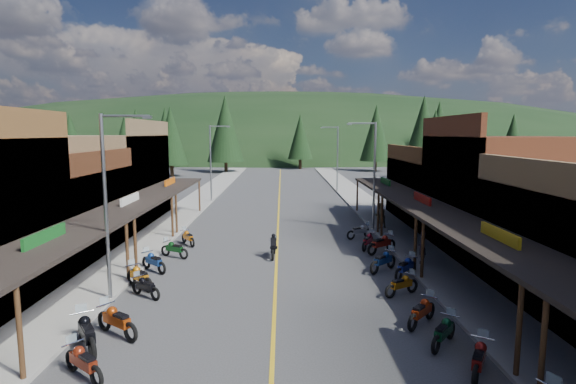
{
  "coord_description": "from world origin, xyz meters",
  "views": [
    {
      "loc": [
        0.32,
        -24.7,
        7.21
      ],
      "look_at": [
        0.75,
        7.25,
        3.0
      ],
      "focal_mm": 28.0,
      "sensor_mm": 36.0,
      "label": 1
    }
  ],
  "objects_px": {
    "bike_west_2": "(83,361)",
    "bike_east_10": "(360,231)",
    "pine_1": "(165,133)",
    "pine_11": "(423,133)",
    "pine_6": "(513,137)",
    "streetlight_1": "(212,160)",
    "bike_east_6": "(406,266)",
    "pine_10": "(171,136)",
    "pine_9": "(435,138)",
    "pedestrian_east_a": "(422,247)",
    "shop_east_3": "(447,191)",
    "bike_west_6": "(139,276)",
    "bike_west_8": "(174,248)",
    "bike_west_3": "(87,331)",
    "bike_west_7": "(154,261)",
    "pine_0": "(71,137)",
    "shop_west_2": "(45,212)",
    "bike_west_4": "(117,319)",
    "pine_2": "(225,129)",
    "streetlight_0": "(109,199)",
    "pine_4": "(376,133)",
    "streetlight_3": "(336,156)",
    "pine_7": "(136,133)",
    "pine_3": "(300,137)",
    "bike_west_9": "(188,237)",
    "pine_5": "(439,129)",
    "bike_east_5": "(402,284)",
    "pedestrian_east_b": "(380,215)",
    "bike_east_7": "(383,260)",
    "bike_east_8": "(382,243)",
    "shop_east_2": "(507,195)",
    "rider_on_bike": "(274,248)",
    "bike_east_3": "(444,331)",
    "pine_8": "(126,142)",
    "bike_west_5": "(146,286)",
    "streetlight_2": "(372,171)",
    "bike_east_9": "(368,240)",
    "bike_east_4": "(422,310)"
  },
  "relations": [
    {
      "from": "pine_11",
      "to": "bike_east_7",
      "type": "distance_m",
      "value": 42.98
    },
    {
      "from": "shop_east_2",
      "to": "bike_east_6",
      "type": "relative_size",
      "value": 5.19
    },
    {
      "from": "bike_west_2",
      "to": "bike_east_5",
      "type": "relative_size",
      "value": 1.07
    },
    {
      "from": "pine_8",
      "to": "bike_east_3",
      "type": "relative_size",
      "value": 5.07
    },
    {
      "from": "pine_11",
      "to": "bike_east_5",
      "type": "height_order",
      "value": "pine_11"
    },
    {
      "from": "bike_west_3",
      "to": "bike_west_6",
      "type": "height_order",
      "value": "bike_west_3"
    },
    {
      "from": "shop_east_3",
      "to": "pine_8",
      "type": "xyz_separation_m",
      "value": [
        -35.75,
        28.7,
        3.44
      ]
    },
    {
      "from": "shop_west_2",
      "to": "bike_west_4",
      "type": "height_order",
      "value": "shop_west_2"
    },
    {
      "from": "pedestrian_east_b",
      "to": "pine_0",
      "type": "bearing_deg",
      "value": -74.15
    },
    {
      "from": "shop_east_3",
      "to": "pedestrian_east_b",
      "type": "height_order",
      "value": "shop_east_3"
    },
    {
      "from": "pine_6",
      "to": "pine_8",
      "type": "height_order",
      "value": "pine_6"
    },
    {
      "from": "pine_7",
      "to": "pine_1",
      "type": "bearing_deg",
      "value": -36.87
    },
    {
      "from": "pine_4",
      "to": "bike_east_6",
      "type": "distance_m",
      "value": 64.46
    },
    {
      "from": "streetlight_2",
      "to": "pine_3",
      "type": "xyz_separation_m",
      "value": [
        -2.95,
        58.0,
        2.02
      ]
    },
    {
      "from": "pine_6",
      "to": "streetlight_1",
      "type": "bearing_deg",
      "value": -141.58
    },
    {
      "from": "pine_3",
      "to": "bike_west_9",
      "type": "distance_m",
      "value": 63.31
    },
    {
      "from": "bike_west_3",
      "to": "bike_west_7",
      "type": "bearing_deg",
      "value": 57.47
    },
    {
      "from": "bike_west_5",
      "to": "bike_west_8",
      "type": "distance_m",
      "value": 6.37
    },
    {
      "from": "bike_east_5",
      "to": "pine_10",
      "type": "bearing_deg",
      "value": 172.45
    },
    {
      "from": "pine_2",
      "to": "bike_west_6",
      "type": "height_order",
      "value": "pine_2"
    },
    {
      "from": "streetlight_0",
      "to": "bike_west_4",
      "type": "xyz_separation_m",
      "value": [
        1.39,
        -3.42,
        -3.82
      ]
    },
    {
      "from": "streetlight_3",
      "to": "bike_east_5",
      "type": "relative_size",
      "value": 4.2
    },
    {
      "from": "shop_east_2",
      "to": "bike_west_9",
      "type": "bearing_deg",
      "value": 174.07
    },
    {
      "from": "bike_west_4",
      "to": "pine_9",
      "type": "bearing_deg",
      "value": 8.35
    },
    {
      "from": "streetlight_0",
      "to": "bike_east_8",
      "type": "height_order",
      "value": "streetlight_0"
    },
    {
      "from": "streetlight_0",
      "to": "pine_2",
      "type": "bearing_deg",
      "value": 92.73
    },
    {
      "from": "bike_east_6",
      "to": "pine_10",
      "type": "bearing_deg",
      "value": 155.9
    },
    {
      "from": "streetlight_1",
      "to": "pine_3",
      "type": "distance_m",
      "value": 45.39
    },
    {
      "from": "pine_0",
      "to": "bike_east_10",
      "type": "xyz_separation_m",
      "value": [
        45.63,
        -56.64,
        -5.92
      ]
    },
    {
      "from": "bike_east_4",
      "to": "bike_east_10",
      "type": "xyz_separation_m",
      "value": [
        0.06,
        13.99,
        -0.02
      ]
    },
    {
      "from": "pine_0",
      "to": "pine_7",
      "type": "distance_m",
      "value": 16.14
    },
    {
      "from": "pine_4",
      "to": "bike_west_8",
      "type": "height_order",
      "value": "pine_4"
    },
    {
      "from": "bike_west_2",
      "to": "bike_east_10",
      "type": "xyz_separation_m",
      "value": [
        11.15,
        17.59,
        -0.01
      ]
    },
    {
      "from": "streetlight_3",
      "to": "pine_10",
      "type": "height_order",
      "value": "pine_10"
    },
    {
      "from": "pine_1",
      "to": "pine_11",
      "type": "relative_size",
      "value": 1.01
    },
    {
      "from": "bike_west_2",
      "to": "bike_west_4",
      "type": "height_order",
      "value": "bike_west_4"
    },
    {
      "from": "bike_east_6",
      "to": "bike_east_9",
      "type": "height_order",
      "value": "bike_east_6"
    },
    {
      "from": "pine_0",
      "to": "bike_west_7",
      "type": "relative_size",
      "value": 5.33
    },
    {
      "from": "pedestrian_east_a",
      "to": "pine_10",
      "type": "bearing_deg",
      "value": -136.81
    },
    {
      "from": "bike_east_7",
      "to": "bike_east_10",
      "type": "bearing_deg",
      "value": 136.49
    },
    {
      "from": "pine_5",
      "to": "bike_west_9",
      "type": "xyz_separation_m",
      "value": [
        -39.77,
        -68.27,
        -7.44
      ]
    },
    {
      "from": "bike_west_7",
      "to": "rider_on_bike",
      "type": "xyz_separation_m",
      "value": [
        6.22,
        2.63,
        0.0
      ]
    },
    {
      "from": "pine_2",
      "to": "bike_west_5",
      "type": "height_order",
      "value": "pine_2"
    },
    {
      "from": "pine_9",
      "to": "pedestrian_east_a",
      "type": "height_order",
      "value": "pine_9"
    },
    {
      "from": "pine_6",
      "to": "bike_west_8",
      "type": "height_order",
      "value": "pine_6"
    },
    {
      "from": "streetlight_3",
      "to": "shop_west_2",
      "type": "bearing_deg",
      "value": -126.19
    },
    {
      "from": "pine_4",
      "to": "pine_6",
      "type": "bearing_deg",
      "value": 8.13
    },
    {
      "from": "bike_west_2",
      "to": "bike_east_3",
      "type": "xyz_separation_m",
      "value": [
        11.32,
        1.9,
        -0.02
      ]
    },
    {
      "from": "shop_east_3",
      "to": "bike_west_6",
      "type": "bearing_deg",
      "value": -141.94
    },
    {
      "from": "pine_11",
      "to": "bike_east_3",
      "type": "distance_m",
      "value": 50.81
    }
  ]
}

